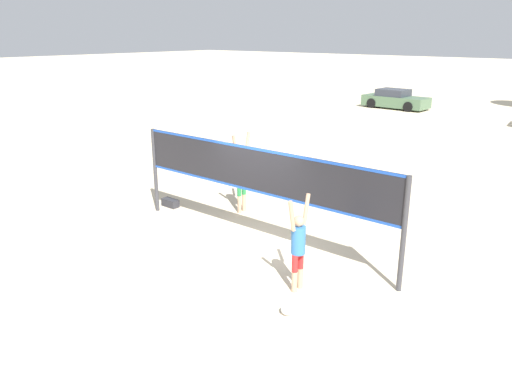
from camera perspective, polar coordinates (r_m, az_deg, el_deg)
name	(u,v)px	position (r m, az deg, el deg)	size (l,w,h in m)	color
ground_plane	(256,243)	(12.26, 0.00, -5.84)	(200.00, 200.00, 0.00)	beige
volleyball_net	(256,176)	(11.69, 0.00, 1.80)	(7.49, 0.11, 2.38)	#38383D
player_spiker	(298,243)	(9.76, 4.85, -5.80)	(0.28, 0.68, 1.96)	tan
player_blocker	(241,171)	(13.96, -1.68, 2.39)	(0.28, 0.72, 2.28)	tan
volleyball	(287,309)	(9.33, 3.59, -13.20)	(0.23, 0.23, 0.23)	white
gear_bag	(170,203)	(14.93, -9.76, -1.23)	(0.54, 0.24, 0.23)	#2D2D33
parked_car_near	(395,100)	(35.48, 15.61, 10.13)	(4.40, 2.02, 1.28)	#4C6B4C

